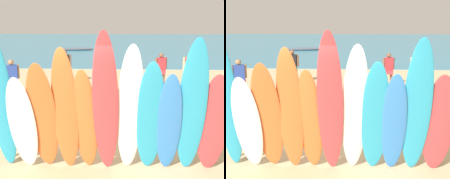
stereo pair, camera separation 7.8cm
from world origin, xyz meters
TOP-DOWN VIEW (x-y plane):
  - ground at (0.00, 14.00)m, footprint 60.00×60.00m
  - ocean_water at (0.00, 31.90)m, footprint 60.00×40.00m
  - surfboard_rack at (0.00, 0.00)m, footprint 4.39×0.07m
  - surfboard_teal_0 at (-1.99, -0.50)m, footprint 0.50×0.65m
  - surfboard_white_1 at (-1.59, -0.57)m, footprint 0.53×0.63m
  - surfboard_orange_2 at (-1.21, -0.56)m, footprint 0.56×0.74m
  - surfboard_orange_3 at (-0.77, -0.57)m, footprint 0.49×0.66m
  - surfboard_orange_4 at (-0.41, -0.51)m, footprint 0.51×0.66m
  - surfboard_red_5 at (-0.02, -0.66)m, footprint 0.49×0.82m
  - surfboard_white_6 at (0.43, -0.56)m, footprint 0.56×0.80m
  - surfboard_teal_7 at (0.80, -0.53)m, footprint 0.53×0.68m
  - surfboard_blue_8 at (1.15, -0.51)m, footprint 0.49×0.65m
  - surfboard_teal_9 at (1.55, -0.57)m, footprint 0.56×0.78m
  - surfboard_red_10 at (1.98, -0.47)m, footprint 0.61×0.57m
  - beachgoer_near_rack at (2.79, 5.65)m, footprint 0.65×0.29m
  - beachgoer_midbeach at (-3.80, 4.84)m, footprint 0.49×0.36m
  - beachgoer_photographing at (-2.41, 7.64)m, footprint 0.59×0.25m
  - beachgoer_by_water at (1.84, 7.22)m, footprint 0.52×0.33m
  - distant_boat at (-4.40, 22.45)m, footprint 3.57×1.21m

SIDE VIEW (x-z plane):
  - ground at x=0.00m, z-range 0.00..0.00m
  - ocean_water at x=0.00m, z-range 0.00..0.02m
  - distant_boat at x=-4.40m, z-range -0.01..0.27m
  - surfboard_rack at x=0.00m, z-range 0.23..0.93m
  - beachgoer_midbeach at x=-3.80m, z-range 0.11..1.60m
  - beachgoer_by_water at x=1.84m, z-range 0.11..1.60m
  - beachgoer_photographing at x=-2.41m, z-range 0.12..1.67m
  - surfboard_white_1 at x=-1.59m, z-range 0.00..1.95m
  - surfboard_red_10 at x=1.98m, z-range 0.00..2.00m
  - beachgoer_near_rack at x=2.79m, z-range 0.13..1.87m
  - surfboard_blue_8 at x=1.15m, z-range 0.00..2.02m
  - surfboard_orange_4 at x=-0.41m, z-range 0.00..2.09m
  - surfboard_orange_2 at x=-1.21m, z-range 0.00..2.21m
  - surfboard_teal_7 at x=0.80m, z-range 0.00..2.24m
  - surfboard_orange_3 at x=-0.77m, z-range 0.00..2.47m
  - surfboard_white_6 at x=0.43m, z-range 0.00..2.54m
  - surfboard_teal_9 at x=1.55m, z-range 0.00..2.65m
  - surfboard_teal_0 at x=-1.99m, z-range 0.00..2.70m
  - surfboard_red_5 at x=-0.02m, z-range 0.00..2.77m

